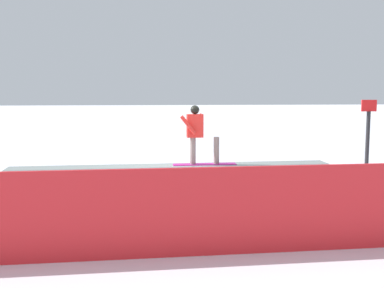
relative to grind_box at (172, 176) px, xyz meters
The scene contains 5 objects.
ground_plane 0.23m from the grind_box, ahead, with size 120.00×120.00×0.00m, color white.
grind_box is the anchor object (origin of this frame).
snowboarder 1.26m from the grind_box, behind, with size 1.59×0.43×1.48m.
safety_fence 4.99m from the grind_box, 90.00° to the left, with size 10.24×0.06×1.28m, color red.
trail_marker 5.18m from the grind_box, behind, with size 0.40×0.10×2.11m.
Camera 1 is at (0.53, 11.45, 2.38)m, focal length 43.84 mm.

